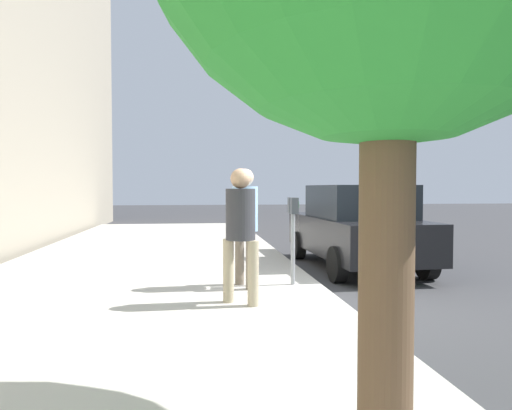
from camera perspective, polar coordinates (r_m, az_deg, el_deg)
name	(u,v)px	position (r m, az deg, el deg)	size (l,w,h in m)	color
ground_plane	(335,304)	(7.16, 9.53, -11.81)	(80.00, 80.00, 0.00)	#38383A
sidewalk_slab	(125,306)	(6.91, -15.56, -11.72)	(28.00, 6.00, 0.15)	#B7B2A8
parking_meter	(293,222)	(7.60, 4.51, -2.06)	(0.36, 0.12, 1.41)	gray
pedestrian_at_meter	(245,216)	(7.39, -1.35, -1.38)	(0.53, 0.41, 1.87)	#726656
pedestrian_bystander	(241,224)	(6.31, -1.89, -2.26)	(0.40, 0.46, 1.83)	tan
parked_sedan_near	(356,226)	(10.20, 12.02, -2.55)	(4.45, 2.07, 1.77)	black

